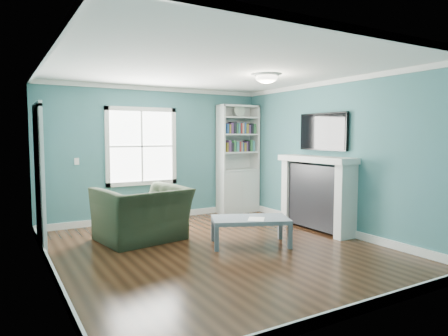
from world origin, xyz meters
TOP-DOWN VIEW (x-y plane):
  - floor at (0.00, 0.00)m, footprint 5.00×5.00m
  - room_walls at (0.00, 0.00)m, footprint 5.00×5.00m
  - trim at (0.00, 0.00)m, footprint 4.50×5.00m
  - window at (-0.30, 2.49)m, footprint 1.40×0.06m
  - bookshelf at (1.77, 2.30)m, footprint 0.90×0.35m
  - fireplace at (2.08, 0.20)m, footprint 0.44×1.58m
  - tv at (2.20, 0.20)m, footprint 0.06×1.10m
  - door at (-2.22, 1.40)m, footprint 0.12×0.98m
  - ceiling_fixture at (0.90, 0.10)m, footprint 0.38×0.38m
  - light_switch at (-1.50, 2.48)m, footprint 0.08×0.01m
  - recliner at (-0.79, 1.07)m, footprint 1.42×1.05m
  - coffee_table at (0.55, 0.00)m, footprint 1.30×1.03m
  - paper_sheet at (0.56, -0.13)m, footprint 0.37×0.38m

SIDE VIEW (x-z plane):
  - floor at x=0.00m, z-range 0.00..0.00m
  - coffee_table at x=0.55m, z-range 0.15..0.57m
  - paper_sheet at x=0.56m, z-range 0.42..0.42m
  - recliner at x=-0.79m, z-range 0.00..1.13m
  - fireplace at x=2.08m, z-range -0.01..1.29m
  - bookshelf at x=1.77m, z-range -0.23..2.08m
  - door at x=-2.22m, z-range -0.01..2.16m
  - light_switch at x=-1.50m, z-range 1.14..1.26m
  - trim at x=0.00m, z-range -0.06..2.54m
  - window at x=-0.30m, z-range 0.70..2.20m
  - room_walls at x=0.00m, z-range -0.92..4.08m
  - tv at x=2.20m, z-range 1.40..2.05m
  - ceiling_fixture at x=0.90m, z-range 2.47..2.63m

